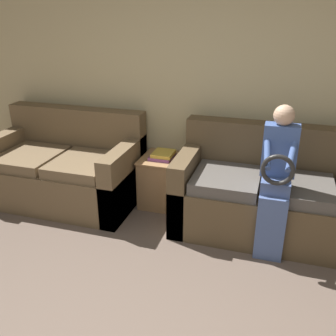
% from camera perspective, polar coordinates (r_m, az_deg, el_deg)
% --- Properties ---
extents(wall_back, '(7.61, 0.06, 2.55)m').
position_cam_1_polar(wall_back, '(3.90, 5.80, 12.81)').
color(wall_back, '#C6B789').
rests_on(wall_back, ground_plane).
extents(couch_main, '(2.21, 0.86, 0.97)m').
position_cam_1_polar(couch_main, '(3.64, 18.89, -4.55)').
color(couch_main, brown).
rests_on(couch_main, ground_plane).
extents(couch_side, '(1.60, 0.92, 0.96)m').
position_cam_1_polar(couch_side, '(4.24, -15.32, -0.30)').
color(couch_side, brown).
rests_on(couch_side, ground_plane).
extents(child_left_seated, '(0.28, 0.37, 1.28)m').
position_cam_1_polar(child_left_seated, '(3.16, 16.23, -1.25)').
color(child_left_seated, '#475B8E').
rests_on(child_left_seated, ground_plane).
extents(side_shelf, '(0.44, 0.50, 0.53)m').
position_cam_1_polar(side_shelf, '(4.02, -0.78, -1.80)').
color(side_shelf, olive).
rests_on(side_shelf, ground_plane).
extents(book_stack, '(0.23, 0.28, 0.07)m').
position_cam_1_polar(book_stack, '(3.90, -0.80, 2.00)').
color(book_stack, '#7A4284').
rests_on(book_stack, side_shelf).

